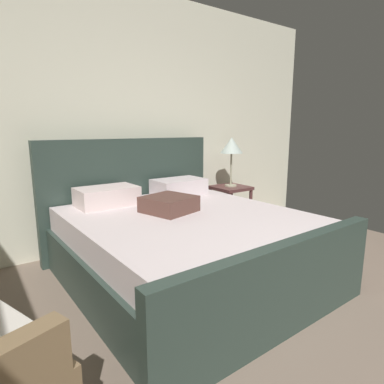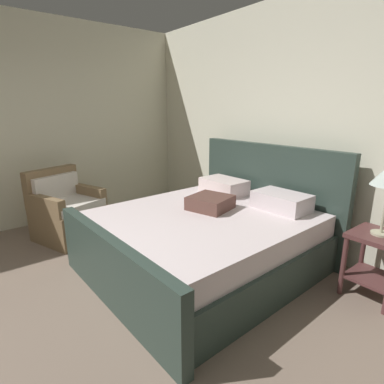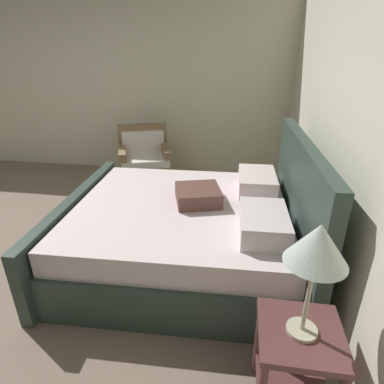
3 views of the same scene
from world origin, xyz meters
TOP-DOWN VIEW (x-y plane):
  - wall_back at (0.00, 3.32)m, footprint 5.51×0.12m
  - bed at (-0.17, 2.08)m, footprint 2.07×2.24m
  - nightstand_right at (1.15, 2.90)m, footprint 0.44×0.44m
  - armchair at (-1.91, 1.14)m, footprint 0.93×0.92m

SIDE VIEW (x-z plane):
  - armchair at x=-1.91m, z-range -0.10..0.80m
  - bed at x=-0.17m, z-range -0.27..0.97m
  - nightstand_right at x=1.15m, z-range 0.10..0.70m
  - wall_back at x=0.00m, z-range 0.00..2.87m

